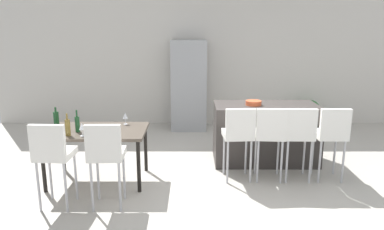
{
  "coord_description": "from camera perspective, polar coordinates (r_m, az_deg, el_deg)",
  "views": [
    {
      "loc": [
        -0.72,
        -4.79,
        2.1
      ],
      "look_at": [
        -0.74,
        0.39,
        0.85
      ],
      "focal_mm": 34.31,
      "sensor_mm": 36.0,
      "label": 1
    }
  ],
  "objects": [
    {
      "name": "bar_chair_left",
      "position": [
        5.04,
        7.48,
        -2.69
      ],
      "size": [
        0.43,
        0.43,
        1.05
      ],
      "color": "white",
      "rests_on": "ground_plane"
    },
    {
      "name": "bar_chair_far",
      "position": [
        5.35,
        21.07,
        -2.55
      ],
      "size": [
        0.4,
        0.4,
        1.05
      ],
      "color": "white",
      "rests_on": "ground_plane"
    },
    {
      "name": "dining_chair_far",
      "position": [
        4.36,
        -13.06,
        -5.58
      ],
      "size": [
        0.41,
        0.41,
        1.05
      ],
      "color": "white",
      "rests_on": "ground_plane"
    },
    {
      "name": "back_wall",
      "position": [
        8.05,
        5.45,
        8.87
      ],
      "size": [
        10.0,
        0.12,
        2.9
      ],
      "primitive_type": "cube",
      "color": "beige",
      "rests_on": "ground_plane"
    },
    {
      "name": "fruit_bowl",
      "position": [
        5.74,
        9.76,
        1.86
      ],
      "size": [
        0.24,
        0.24,
        0.07
      ],
      "primitive_type": "cylinder",
      "color": "#C6512D",
      "rests_on": "kitchen_island"
    },
    {
      "name": "wine_bottle_corner",
      "position": [
        4.94,
        -18.55,
        -1.79
      ],
      "size": [
        0.07,
        0.07,
        0.29
      ],
      "color": "brown",
      "rests_on": "dining_table"
    },
    {
      "name": "ground_plane",
      "position": [
        5.28,
        8.21,
        -10.0
      ],
      "size": [
        10.0,
        10.0,
        0.0
      ],
      "primitive_type": "plane",
      "color": "#ADA89E"
    },
    {
      "name": "kitchen_island",
      "position": [
        5.93,
        11.5,
        -2.78
      ],
      "size": [
        1.6,
        0.78,
        0.92
      ],
      "primitive_type": "cube",
      "color": "#383330",
      "rests_on": "ground_plane"
    },
    {
      "name": "wine_bottle_middle",
      "position": [
        5.46,
        -20.14,
        -0.53
      ],
      "size": [
        0.07,
        0.07,
        0.27
      ],
      "color": "#194723",
      "rests_on": "dining_table"
    },
    {
      "name": "potted_plant",
      "position": [
        8.13,
        18.08,
        0.48
      ],
      "size": [
        0.4,
        0.4,
        0.6
      ],
      "color": "#38383D",
      "rests_on": "ground_plane"
    },
    {
      "name": "wine_glass_right",
      "position": [
        4.87,
        -16.55,
        -1.72
      ],
      "size": [
        0.07,
        0.07,
        0.17
      ],
      "color": "silver",
      "rests_on": "dining_table"
    },
    {
      "name": "wine_glass_left",
      "position": [
        5.31,
        -10.14,
        -0.12
      ],
      "size": [
        0.07,
        0.07,
        0.17
      ],
      "color": "silver",
      "rests_on": "dining_table"
    },
    {
      "name": "refrigerator",
      "position": [
        7.64,
        -0.27,
        4.68
      ],
      "size": [
        0.72,
        0.68,
        1.84
      ],
      "primitive_type": "cube",
      "color": "#939699",
      "rests_on": "ground_plane"
    },
    {
      "name": "bar_chair_right",
      "position": [
        5.21,
        16.48,
        -2.61
      ],
      "size": [
        0.41,
        0.41,
        1.05
      ],
      "color": "white",
      "rests_on": "ground_plane"
    },
    {
      "name": "dining_table",
      "position": [
        5.16,
        -14.39,
        -2.95
      ],
      "size": [
        1.35,
        0.85,
        0.74
      ],
      "color": "#4C4238",
      "rests_on": "ground_plane"
    },
    {
      "name": "wine_bottle_far",
      "position": [
        5.08,
        -17.18,
        -1.3
      ],
      "size": [
        0.06,
        0.06,
        0.3
      ],
      "color": "#194723",
      "rests_on": "dining_table"
    },
    {
      "name": "dining_chair_near",
      "position": [
        4.53,
        -20.64,
        -5.35
      ],
      "size": [
        0.42,
        0.42,
        1.05
      ],
      "color": "white",
      "rests_on": "ground_plane"
    },
    {
      "name": "bar_chair_middle",
      "position": [
        5.12,
        12.25,
        -2.66
      ],
      "size": [
        0.43,
        0.43,
        1.05
      ],
      "color": "white",
      "rests_on": "ground_plane"
    }
  ]
}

